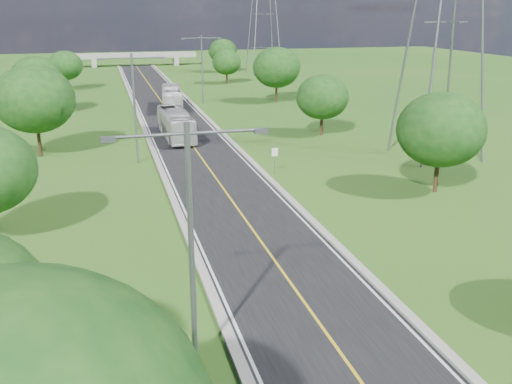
{
  "coord_description": "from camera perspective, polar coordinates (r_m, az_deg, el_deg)",
  "views": [
    {
      "loc": [
        -8.78,
        -7.65,
        13.81
      ],
      "look_at": [
        -0.08,
        24.61,
        3.0
      ],
      "focal_mm": 40.0,
      "sensor_mm": 36.0,
      "label": 1
    }
  ],
  "objects": [
    {
      "name": "ground",
      "position": [
        69.6,
        -7.59,
        6.33
      ],
      "size": [
        260.0,
        260.0,
        0.0
      ],
      "primitive_type": "plane",
      "color": "#235518",
      "rests_on": "ground"
    },
    {
      "name": "curb_right",
      "position": [
        76.03,
        -5.02,
        7.48
      ],
      "size": [
        0.5,
        150.0,
        0.22
      ],
      "primitive_type": "cube",
      "color": "gray",
      "rests_on": "ground"
    },
    {
      "name": "speed_limit_sign",
      "position": [
        49.26,
        1.88,
        3.57
      ],
      "size": [
        0.55,
        0.09,
        2.4
      ],
      "color": "slate",
      "rests_on": "ground"
    },
    {
      "name": "bus_outbound",
      "position": [
        82.86,
        -8.4,
        9.3
      ],
      "size": [
        3.83,
        11.64,
        3.18
      ],
      "primitive_type": "imported",
      "rotation": [
        0.0,
        0.0,
        3.04
      ],
      "color": "silver",
      "rests_on": "road"
    },
    {
      "name": "streetlight_mid_left",
      "position": [
        53.3,
        -12.09,
        9.05
      ],
      "size": [
        5.9,
        0.25,
        10.0
      ],
      "color": "slate",
      "rests_on": "ground"
    },
    {
      "name": "tree_re",
      "position": [
        110.57,
        -2.96,
        12.83
      ],
      "size": [
        5.46,
        5.46,
        6.35
      ],
      "color": "black",
      "rests_on": "ground"
    },
    {
      "name": "streetlight_far_right",
      "position": [
        87.27,
        -5.42,
        12.68
      ],
      "size": [
        5.9,
        0.25,
        10.0
      ],
      "color": "slate",
      "rests_on": "ground"
    },
    {
      "name": "tree_ld",
      "position": [
        82.53,
        -21.1,
        10.6
      ],
      "size": [
        6.72,
        6.72,
        7.82
      ],
      "color": "black",
      "rests_on": "ground"
    },
    {
      "name": "road",
      "position": [
        75.44,
        -8.22,
        7.22
      ],
      "size": [
        8.0,
        150.0,
        0.06
      ],
      "primitive_type": "cube",
      "color": "black",
      "rests_on": "ground"
    },
    {
      "name": "overpass",
      "position": [
        148.35,
        -11.98,
        13.14
      ],
      "size": [
        30.0,
        3.0,
        3.2
      ],
      "color": "gray",
      "rests_on": "ground"
    },
    {
      "name": "tree_rd",
      "position": [
        87.94,
        2.07,
        12.34
      ],
      "size": [
        7.14,
        7.14,
        8.3
      ],
      "color": "black",
      "rests_on": "ground"
    },
    {
      "name": "tree_rb",
      "position": [
        45.93,
        18.01,
        5.94
      ],
      "size": [
        6.72,
        6.72,
        7.82
      ],
      "color": "black",
      "rests_on": "ground"
    },
    {
      "name": "curb_left",
      "position": [
        75.05,
        -11.47,
        7.05
      ],
      "size": [
        0.5,
        150.0,
        0.22
      ],
      "primitive_type": "cube",
      "color": "gray",
      "rests_on": "ground"
    },
    {
      "name": "bus_inbound",
      "position": [
        63.81,
        -8.04,
        6.75
      ],
      "size": [
        2.96,
        11.34,
        3.14
      ],
      "primitive_type": "imported",
      "rotation": [
        0.0,
        0.0,
        0.03
      ],
      "color": "silver",
      "rests_on": "road"
    },
    {
      "name": "tree_rc",
      "position": [
        64.91,
        6.66,
        9.41
      ],
      "size": [
        5.88,
        5.88,
        6.84
      ],
      "color": "black",
      "rests_on": "ground"
    },
    {
      "name": "power_tower_near",
      "position": [
        56.72,
        18.63,
        17.25
      ],
      "size": [
        9.0,
        6.4,
        28.0
      ],
      "color": "slate",
      "rests_on": "ground"
    },
    {
      "name": "tree_lc",
      "position": [
        58.56,
        -21.29,
        8.64
      ],
      "size": [
        7.56,
        7.56,
        8.79
      ],
      "color": "black",
      "rests_on": "ground"
    },
    {
      "name": "streetlight_near_left",
      "position": [
        21.34,
        -6.55,
        -3.82
      ],
      "size": [
        5.9,
        0.25,
        10.0
      ],
      "color": "slate",
      "rests_on": "ground"
    },
    {
      "name": "tree_rf",
      "position": [
        130.75,
        -3.34,
        13.88
      ],
      "size": [
        6.3,
        6.3,
        7.33
      ],
      "color": "black",
      "rests_on": "ground"
    },
    {
      "name": "power_tower_far",
      "position": [
        127.48,
        0.77,
        18.01
      ],
      "size": [
        9.0,
        6.4,
        28.0
      ],
      "color": "slate",
      "rests_on": "ground"
    },
    {
      "name": "tree_le",
      "position": [
        106.22,
        -18.53,
        11.91
      ],
      "size": [
        5.88,
        5.88,
        6.84
      ],
      "color": "black",
      "rests_on": "ground"
    }
  ]
}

